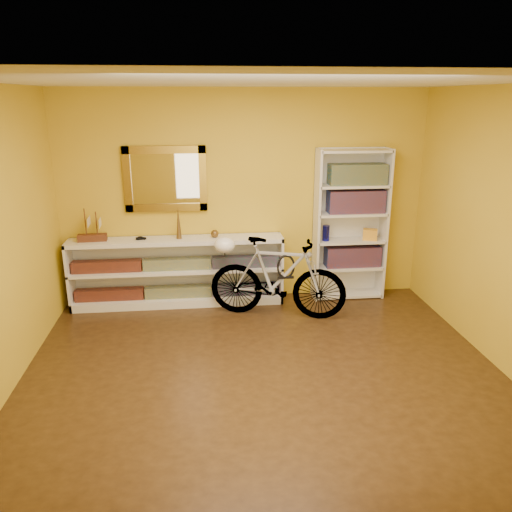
{
  "coord_description": "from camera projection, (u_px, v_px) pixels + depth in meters",
  "views": [
    {
      "loc": [
        -0.53,
        -4.11,
        2.48
      ],
      "look_at": [
        0.0,
        0.7,
        0.95
      ],
      "focal_mm": 35.25,
      "sensor_mm": 36.0,
      "label": 1
    }
  ],
  "objects": [
    {
      "name": "floor",
      "position": [
        264.0,
        375.0,
        4.7
      ],
      "size": [
        4.5,
        4.0,
        0.01
      ],
      "primitive_type": "cube",
      "color": "black",
      "rests_on": "ground"
    },
    {
      "name": "ceiling",
      "position": [
        266.0,
        81.0,
        3.91
      ],
      "size": [
        4.5,
        4.0,
        0.01
      ],
      "primitive_type": "cube",
      "color": "silver",
      "rests_on": "ground"
    },
    {
      "name": "back_wall",
      "position": [
        244.0,
        197.0,
        6.21
      ],
      "size": [
        4.5,
        0.01,
        2.6
      ],
      "primitive_type": "cube",
      "color": "gold",
      "rests_on": "ground"
    },
    {
      "name": "right_wall",
      "position": [
        512.0,
        234.0,
        4.54
      ],
      "size": [
        0.01,
        4.0,
        2.6
      ],
      "primitive_type": "cube",
      "color": "gold",
      "rests_on": "ground"
    },
    {
      "name": "gilt_mirror",
      "position": [
        165.0,
        179.0,
        5.99
      ],
      "size": [
        0.98,
        0.06,
        0.78
      ],
      "primitive_type": "cube",
      "color": "brown",
      "rests_on": "back_wall"
    },
    {
      "name": "wall_socket",
      "position": [
        313.0,
        275.0,
        6.6
      ],
      "size": [
        0.09,
        0.02,
        0.09
      ],
      "primitive_type": "cube",
      "color": "silver",
      "rests_on": "back_wall"
    },
    {
      "name": "console_unit",
      "position": [
        178.0,
        272.0,
        6.2
      ],
      "size": [
        2.6,
        0.35,
        0.85
      ],
      "primitive_type": null,
      "color": "silver",
      "rests_on": "floor"
    },
    {
      "name": "cd_row_lower",
      "position": [
        179.0,
        292.0,
        6.26
      ],
      "size": [
        2.5,
        0.13,
        0.14
      ],
      "primitive_type": "cube",
      "color": "black",
      "rests_on": "console_unit"
    },
    {
      "name": "cd_row_upper",
      "position": [
        177.0,
        264.0,
        6.15
      ],
      "size": [
        2.5,
        0.13,
        0.14
      ],
      "primitive_type": "cube",
      "color": "navy",
      "rests_on": "console_unit"
    },
    {
      "name": "model_ship",
      "position": [
        91.0,
        225.0,
        5.91
      ],
      "size": [
        0.34,
        0.15,
        0.4
      ],
      "primitive_type": null,
      "rotation": [
        0.0,
        0.0,
        0.06
      ],
      "color": "#462213",
      "rests_on": "console_unit"
    },
    {
      "name": "toy_car",
      "position": [
        141.0,
        240.0,
        6.03
      ],
      "size": [
        0.0,
        0.0,
        0.0
      ],
      "primitive_type": "imported",
      "rotation": [
        0.0,
        0.0,
        1.7
      ],
      "color": "black",
      "rests_on": "console_unit"
    },
    {
      "name": "bronze_ornament",
      "position": [
        179.0,
        223.0,
        6.02
      ],
      "size": [
        0.07,
        0.07,
        0.39
      ],
      "primitive_type": "cone",
      "color": "brown",
      "rests_on": "console_unit"
    },
    {
      "name": "decorative_orb",
      "position": [
        215.0,
        234.0,
        6.11
      ],
      "size": [
        0.1,
        0.1,
        0.1
      ],
      "primitive_type": "sphere",
      "color": "brown",
      "rests_on": "console_unit"
    },
    {
      "name": "bookcase",
      "position": [
        350.0,
        225.0,
        6.29
      ],
      "size": [
        0.9,
        0.3,
        1.9
      ],
      "primitive_type": null,
      "color": "silver",
      "rests_on": "floor"
    },
    {
      "name": "book_row_a",
      "position": [
        352.0,
        256.0,
        6.42
      ],
      "size": [
        0.7,
        0.22,
        0.26
      ],
      "primitive_type": "cube",
      "color": "maroon",
      "rests_on": "bookcase"
    },
    {
      "name": "book_row_b",
      "position": [
        356.0,
        201.0,
        6.21
      ],
      "size": [
        0.7,
        0.22,
        0.28
      ],
      "primitive_type": "cube",
      "color": "maroon",
      "rests_on": "bookcase"
    },
    {
      "name": "book_row_c",
      "position": [
        357.0,
        174.0,
        6.11
      ],
      "size": [
        0.7,
        0.22,
        0.25
      ],
      "primitive_type": "cube",
      "color": "#1C4E62",
      "rests_on": "bookcase"
    },
    {
      "name": "travel_mug",
      "position": [
        326.0,
        233.0,
        6.27
      ],
      "size": [
        0.09,
        0.09,
        0.2
      ],
      "primitive_type": "cylinder",
      "color": "navy",
      "rests_on": "bookcase"
    },
    {
      "name": "red_tin",
      "position": [
        337.0,
        176.0,
        6.12
      ],
      "size": [
        0.18,
        0.18,
        0.2
      ],
      "primitive_type": "cube",
      "rotation": [
        0.0,
        0.0,
        -0.15
      ],
      "color": "maroon",
      "rests_on": "bookcase"
    },
    {
      "name": "yellow_bag",
      "position": [
        370.0,
        235.0,
        6.32
      ],
      "size": [
        0.2,
        0.17,
        0.14
      ],
      "primitive_type": "cube",
      "rotation": [
        0.0,
        0.0,
        -0.35
      ],
      "color": "gold",
      "rests_on": "bookcase"
    },
    {
      "name": "bicycle",
      "position": [
        277.0,
        278.0,
        5.83
      ],
      "size": [
        0.87,
        1.68,
        0.96
      ],
      "primitive_type": "imported",
      "rotation": [
        0.0,
        0.0,
        1.28
      ],
      "color": "silver",
      "rests_on": "floor"
    },
    {
      "name": "helmet",
      "position": [
        225.0,
        245.0,
        5.83
      ],
      "size": [
        0.24,
        0.23,
        0.18
      ],
      "primitive_type": "ellipsoid",
      "color": "white",
      "rests_on": "bicycle"
    },
    {
      "name": "u_lock",
      "position": [
        286.0,
        267.0,
        5.77
      ],
      "size": [
        0.21,
        0.02,
        0.21
      ],
      "primitive_type": "torus",
      "rotation": [
        1.57,
        0.0,
        0.0
      ],
      "color": "black",
      "rests_on": "bicycle"
    }
  ]
}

